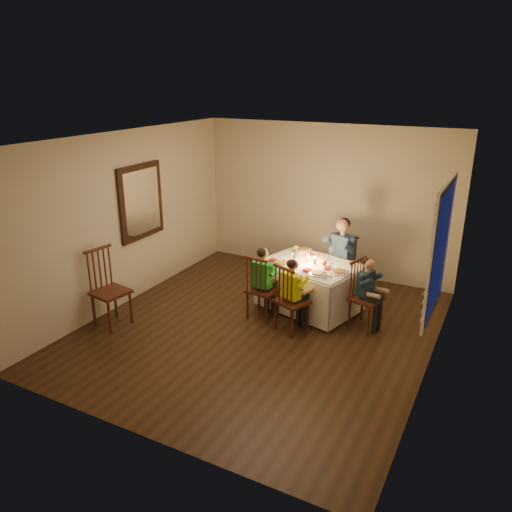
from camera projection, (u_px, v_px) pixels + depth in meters
The scene contains 26 objects.
ground at pixel (260, 328), 6.97m from camera, with size 5.00×5.00×0.00m, color black.
wall_left at pixel (127, 219), 7.51m from camera, with size 0.02×5.00×2.60m, color beige.
wall_right at pixel (439, 269), 5.55m from camera, with size 0.02×5.00×2.60m, color beige.
wall_back at pixel (326, 200), 8.61m from camera, with size 4.50×0.02×2.60m, color beige.
ceiling at pixel (260, 139), 6.09m from camera, with size 5.00×5.00×0.00m, color white.
dining_table at pixel (310, 276), 7.43m from camera, with size 1.59×1.32×0.69m.
chair_adult at pixel (338, 294), 8.07m from camera, with size 0.40×0.38×0.98m, color #3C1710, non-canonical shape.
chair_near_left at pixel (263, 317), 7.30m from camera, with size 0.40×0.38×0.98m, color #3C1710, non-canonical shape.
chair_near_right at pixel (291, 330), 6.94m from camera, with size 0.40×0.38×0.98m, color #3C1710, non-canonical shape.
chair_end at pixel (364, 327), 7.01m from camera, with size 0.40×0.38×0.98m, color #3C1710, non-canonical shape.
chair_extra at pixel (114, 324), 7.10m from camera, with size 0.46×0.44×1.11m, color #3C1710, non-canonical shape.
adult at pixel (338, 294), 8.07m from camera, with size 0.47×0.43×1.27m, color #304B7A, non-canonical shape.
child_green at pixel (263, 317), 7.30m from camera, with size 0.36×0.33×1.08m, color green, non-canonical shape.
child_yellow at pixel (291, 330), 6.94m from camera, with size 0.34×0.31×1.05m, color yellow, non-canonical shape.
child_teal at pixel (364, 327), 7.01m from camera, with size 0.33×0.30×1.03m, color #192E3E, non-canonical shape.
setting_adult at pixel (319, 258), 7.55m from camera, with size 0.26×0.26×0.02m, color silver.
setting_green at pixel (283, 264), 7.32m from camera, with size 0.26×0.26×0.02m, color silver.
setting_yellow at pixel (318, 274), 6.94m from camera, with size 0.26×0.26×0.02m, color silver.
setting_teal at pixel (339, 272), 7.01m from camera, with size 0.26×0.26×0.02m, color silver.
candle_left at pixel (308, 259), 7.37m from camera, with size 0.06×0.06×0.10m, color white.
candle_right at pixel (315, 261), 7.30m from camera, with size 0.06×0.06×0.10m, color white.
squash at pixel (296, 248), 7.86m from camera, with size 0.09×0.09×0.09m, color yellow.
orange_fruit at pixel (324, 263), 7.25m from camera, with size 0.08×0.08×0.08m, color orange.
serving_bowl at pixel (304, 252), 7.76m from camera, with size 0.24×0.24×0.06m, color silver.
wall_mirror at pixel (141, 202), 7.68m from camera, with size 0.06×0.95×1.15m.
window_blinds at pixel (439, 249), 5.58m from camera, with size 0.07×1.34×1.54m.
Camera 1 is at (2.84, -5.52, 3.33)m, focal length 35.00 mm.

